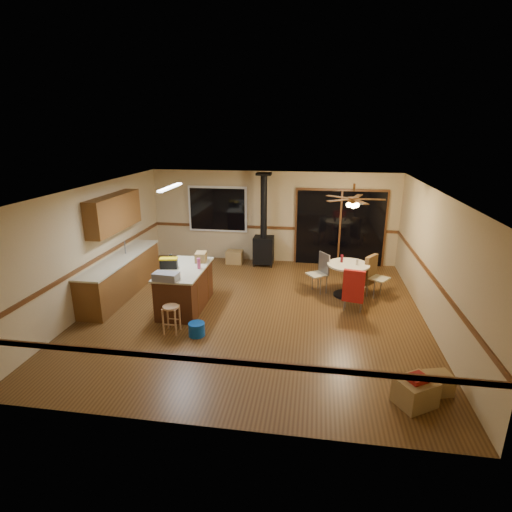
% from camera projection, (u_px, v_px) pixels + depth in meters
% --- Properties ---
extents(floor, '(7.00, 7.00, 0.00)m').
position_uv_depth(floor, '(254.00, 312.00, 8.51)').
color(floor, '#533417').
rests_on(floor, ground).
extents(ceiling, '(7.00, 7.00, 0.00)m').
position_uv_depth(ceiling, '(254.00, 189.00, 7.71)').
color(ceiling, silver).
rests_on(ceiling, ground).
extents(wall_back, '(7.00, 0.00, 7.00)m').
position_uv_depth(wall_back, '(273.00, 217.00, 11.41)').
color(wall_back, tan).
rests_on(wall_back, ground).
extents(wall_front, '(7.00, 0.00, 7.00)m').
position_uv_depth(wall_front, '(209.00, 339.00, 4.81)').
color(wall_front, tan).
rests_on(wall_front, ground).
extents(wall_left, '(0.00, 7.00, 7.00)m').
position_uv_depth(wall_left, '(94.00, 246.00, 8.61)').
color(wall_left, tan).
rests_on(wall_left, ground).
extents(wall_right, '(0.00, 7.00, 7.00)m').
position_uv_depth(wall_right, '(435.00, 262.00, 7.61)').
color(wall_right, tan).
rests_on(wall_right, ground).
extents(chair_rail, '(7.00, 7.00, 0.08)m').
position_uv_depth(chair_rail, '(254.00, 267.00, 8.20)').
color(chair_rail, '#532E14').
rests_on(chair_rail, ground).
extents(window, '(1.72, 0.10, 1.32)m').
position_uv_depth(window, '(218.00, 209.00, 11.53)').
color(window, black).
rests_on(window, ground).
extents(sliding_door, '(2.52, 0.10, 2.10)m').
position_uv_depth(sliding_door, '(340.00, 229.00, 11.17)').
color(sliding_door, black).
rests_on(sliding_door, ground).
extents(lower_cabinets, '(0.60, 3.00, 0.86)m').
position_uv_depth(lower_cabinets, '(122.00, 277.00, 9.30)').
color(lower_cabinets, brown).
rests_on(lower_cabinets, ground).
extents(countertop, '(0.64, 3.04, 0.04)m').
position_uv_depth(countertop, '(120.00, 258.00, 9.16)').
color(countertop, '#BDB593').
rests_on(countertop, lower_cabinets).
extents(upper_cabinets, '(0.35, 2.00, 0.80)m').
position_uv_depth(upper_cabinets, '(114.00, 213.00, 9.06)').
color(upper_cabinets, brown).
rests_on(upper_cabinets, ground).
extents(kitchen_island, '(0.88, 1.68, 0.90)m').
position_uv_depth(kitchen_island, '(185.00, 288.00, 8.58)').
color(kitchen_island, '#462311').
rests_on(kitchen_island, ground).
extents(wood_stove, '(0.55, 0.50, 2.52)m').
position_uv_depth(wood_stove, '(264.00, 240.00, 11.18)').
color(wood_stove, black).
rests_on(wood_stove, ground).
extents(ceiling_fan, '(0.24, 0.24, 0.55)m').
position_uv_depth(ceiling_fan, '(353.00, 202.00, 8.65)').
color(ceiling_fan, brown).
rests_on(ceiling_fan, ceiling).
extents(fluorescent_strip, '(0.10, 1.20, 0.04)m').
position_uv_depth(fluorescent_strip, '(170.00, 187.00, 8.26)').
color(fluorescent_strip, white).
rests_on(fluorescent_strip, ceiling).
extents(toolbox_grey, '(0.51, 0.32, 0.15)m').
position_uv_depth(toolbox_grey, '(166.00, 276.00, 7.76)').
color(toolbox_grey, slate).
rests_on(toolbox_grey, kitchen_island).
extents(toolbox_black, '(0.38, 0.25, 0.19)m').
position_uv_depth(toolbox_black, '(169.00, 264.00, 8.43)').
color(toolbox_black, black).
rests_on(toolbox_black, kitchen_island).
extents(toolbox_yellow_lid, '(0.41, 0.27, 0.03)m').
position_uv_depth(toolbox_yellow_lid, '(169.00, 259.00, 8.39)').
color(toolbox_yellow_lid, gold).
rests_on(toolbox_yellow_lid, toolbox_black).
extents(box_on_island, '(0.27, 0.34, 0.21)m').
position_uv_depth(box_on_island, '(201.00, 257.00, 8.85)').
color(box_on_island, olive).
rests_on(box_on_island, kitchen_island).
extents(bottle_dark, '(0.09, 0.09, 0.25)m').
position_uv_depth(bottle_dark, '(171.00, 260.00, 8.56)').
color(bottle_dark, black).
rests_on(bottle_dark, kitchen_island).
extents(bottle_pink, '(0.08, 0.08, 0.23)m').
position_uv_depth(bottle_pink, '(199.00, 263.00, 8.40)').
color(bottle_pink, '#D84C8C').
rests_on(bottle_pink, kitchen_island).
extents(bottle_white, '(0.08, 0.08, 0.18)m').
position_uv_depth(bottle_white, '(197.00, 257.00, 8.90)').
color(bottle_white, white).
rests_on(bottle_white, kitchen_island).
extents(bar_stool, '(0.33, 0.33, 0.55)m').
position_uv_depth(bar_stool, '(171.00, 319.00, 7.56)').
color(bar_stool, tan).
rests_on(bar_stool, floor).
extents(blue_bucket, '(0.38, 0.38, 0.26)m').
position_uv_depth(blue_bucket, '(197.00, 329.00, 7.49)').
color(blue_bucket, '#0C49AE').
rests_on(blue_bucket, floor).
extents(dining_table, '(0.96, 0.96, 0.78)m').
position_uv_depth(dining_table, '(348.00, 274.00, 9.16)').
color(dining_table, black).
rests_on(dining_table, ground).
extents(glass_red, '(0.07, 0.07, 0.18)m').
position_uv_depth(glass_red, '(342.00, 259.00, 9.17)').
color(glass_red, '#590C14').
rests_on(glass_red, dining_table).
extents(glass_cream, '(0.08, 0.08, 0.14)m').
position_uv_depth(glass_cream, '(357.00, 262.00, 8.99)').
color(glass_cream, beige).
rests_on(glass_cream, dining_table).
extents(chair_left, '(0.56, 0.56, 0.51)m').
position_uv_depth(chair_left, '(321.00, 268.00, 9.38)').
color(chair_left, tan).
rests_on(chair_left, ground).
extents(chair_near, '(0.51, 0.54, 0.70)m').
position_uv_depth(chair_near, '(354.00, 286.00, 8.31)').
color(chair_near, tan).
rests_on(chair_near, ground).
extents(chair_right, '(0.62, 0.61, 0.70)m').
position_uv_depth(chair_right, '(372.00, 270.00, 9.21)').
color(chair_right, tan).
rests_on(chair_right, ground).
extents(box_under_window, '(0.47, 0.37, 0.37)m').
position_uv_depth(box_under_window, '(235.00, 257.00, 11.52)').
color(box_under_window, olive).
rests_on(box_under_window, floor).
extents(box_corner_a, '(0.66, 0.63, 0.39)m').
position_uv_depth(box_corner_a, '(415.00, 392.00, 5.60)').
color(box_corner_a, olive).
rests_on(box_corner_a, floor).
extents(box_corner_b, '(0.44, 0.41, 0.30)m').
position_uv_depth(box_corner_b, '(438.00, 383.00, 5.87)').
color(box_corner_b, olive).
rests_on(box_corner_b, floor).
extents(box_small_red, '(0.35, 0.33, 0.07)m').
position_uv_depth(box_small_red, '(417.00, 378.00, 5.53)').
color(box_small_red, maroon).
rests_on(box_small_red, box_corner_a).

